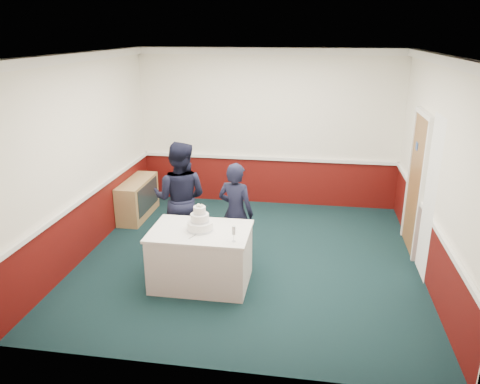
# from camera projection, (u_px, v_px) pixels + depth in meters

# --- Properties ---
(ground) EXTENTS (5.00, 5.00, 0.00)m
(ground) POSITION_uv_depth(u_px,v_px,m) (249.00, 258.00, 7.12)
(ground) COLOR black
(ground) RESTS_ON ground
(room_shell) EXTENTS (5.00, 5.00, 3.00)m
(room_shell) POSITION_uv_depth(u_px,v_px,m) (261.00, 123.00, 7.04)
(room_shell) COLOR white
(room_shell) RESTS_ON ground
(sideboard) EXTENTS (0.41, 1.20, 0.70)m
(sideboard) POSITION_uv_depth(u_px,v_px,m) (138.00, 198.00, 8.63)
(sideboard) COLOR tan
(sideboard) RESTS_ON ground
(cake_table) EXTENTS (1.32, 0.92, 0.79)m
(cake_table) POSITION_uv_depth(u_px,v_px,m) (201.00, 256.00, 6.31)
(cake_table) COLOR white
(cake_table) RESTS_ON ground
(wedding_cake) EXTENTS (0.35, 0.35, 0.36)m
(wedding_cake) POSITION_uv_depth(u_px,v_px,m) (200.00, 222.00, 6.15)
(wedding_cake) COLOR white
(wedding_cake) RESTS_ON cake_table
(cake_knife) EXTENTS (0.10, 0.21, 0.00)m
(cake_knife) POSITION_uv_depth(u_px,v_px,m) (194.00, 236.00, 6.00)
(cake_knife) COLOR silver
(cake_knife) RESTS_ON cake_table
(champagne_flute) EXTENTS (0.05, 0.05, 0.21)m
(champagne_flute) POSITION_uv_depth(u_px,v_px,m) (234.00, 231.00, 5.81)
(champagne_flute) COLOR silver
(champagne_flute) RESTS_ON cake_table
(person_man) EXTENTS (0.88, 0.69, 1.76)m
(person_man) POSITION_uv_depth(u_px,v_px,m) (180.00, 198.00, 7.09)
(person_man) COLOR black
(person_man) RESTS_ON ground
(person_woman) EXTENTS (0.63, 0.51, 1.52)m
(person_woman) POSITION_uv_depth(u_px,v_px,m) (236.00, 213.00, 6.85)
(person_woman) COLOR black
(person_woman) RESTS_ON ground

